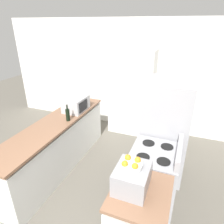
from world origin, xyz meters
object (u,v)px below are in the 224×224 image
(refrigerator, at_px, (166,130))
(wine_bottle, at_px, (68,115))
(stove, at_px, (153,178))
(toaster_oven, at_px, (132,178))
(fruit_bowl, at_px, (131,164))
(microwave, at_px, (76,104))
(pantry_cabinet, at_px, (132,93))

(refrigerator, bearing_deg, wine_bottle, -166.08)
(stove, relative_size, wine_bottle, 3.66)
(refrigerator, xyz_separation_m, toaster_oven, (-0.16, -1.50, 0.20))
(stove, xyz_separation_m, refrigerator, (0.04, 0.79, 0.38))
(refrigerator, height_order, fruit_bowl, refrigerator)
(stove, height_order, microwave, microwave)
(pantry_cabinet, bearing_deg, toaster_oven, -73.98)
(refrigerator, height_order, microwave, refrigerator)
(stove, xyz_separation_m, fruit_bowl, (-0.14, -0.70, 0.73))
(microwave, height_order, wine_bottle, wine_bottle)
(toaster_oven, xyz_separation_m, fruit_bowl, (-0.02, 0.02, 0.16))
(refrigerator, xyz_separation_m, fruit_bowl, (-0.18, -1.48, 0.36))
(refrigerator, relative_size, fruit_bowl, 7.34)
(stove, height_order, wine_bottle, wine_bottle)
(pantry_cabinet, distance_m, refrigerator, 1.57)
(toaster_oven, bearing_deg, microwave, 135.30)
(pantry_cabinet, xyz_separation_m, toaster_oven, (0.79, -2.74, 0.06))
(microwave, relative_size, toaster_oven, 1.24)
(stove, relative_size, refrigerator, 0.64)
(pantry_cabinet, relative_size, microwave, 4.05)
(pantry_cabinet, xyz_separation_m, microwave, (-0.77, -1.20, 0.06))
(refrigerator, distance_m, fruit_bowl, 1.54)
(refrigerator, height_order, wine_bottle, refrigerator)
(toaster_oven, relative_size, fruit_bowl, 1.70)
(stove, xyz_separation_m, toaster_oven, (-0.13, -0.71, 0.57))
(toaster_oven, bearing_deg, stove, 79.97)
(wine_bottle, height_order, fruit_bowl, fruit_bowl)
(refrigerator, bearing_deg, microwave, 178.70)
(pantry_cabinet, bearing_deg, stove, -65.74)
(refrigerator, bearing_deg, toaster_oven, -96.18)
(pantry_cabinet, relative_size, toaster_oven, 5.04)
(pantry_cabinet, distance_m, wine_bottle, 1.78)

